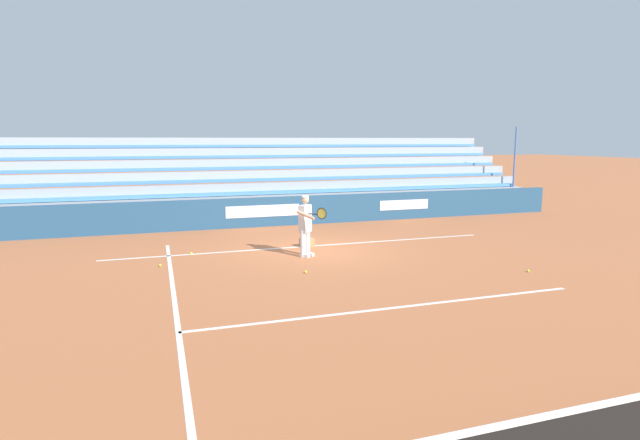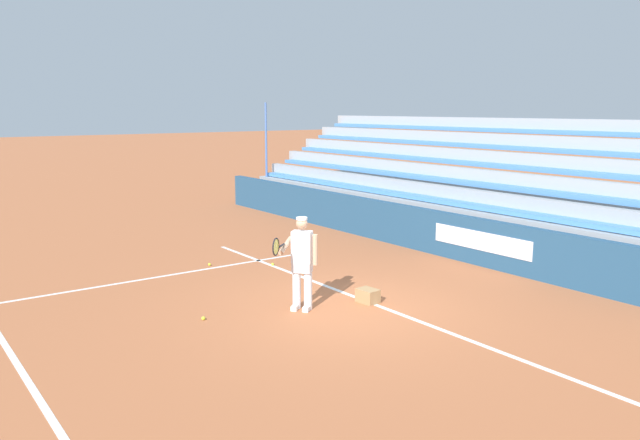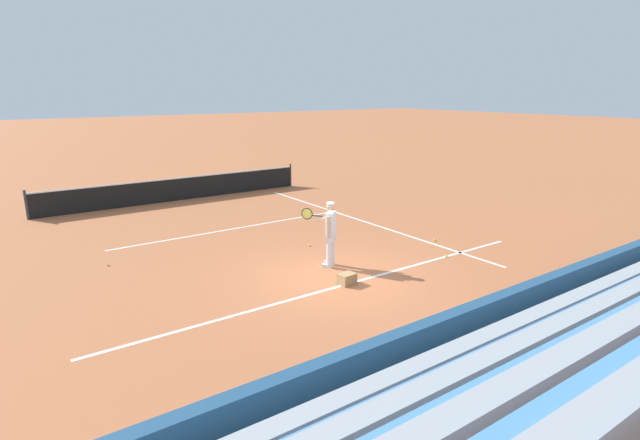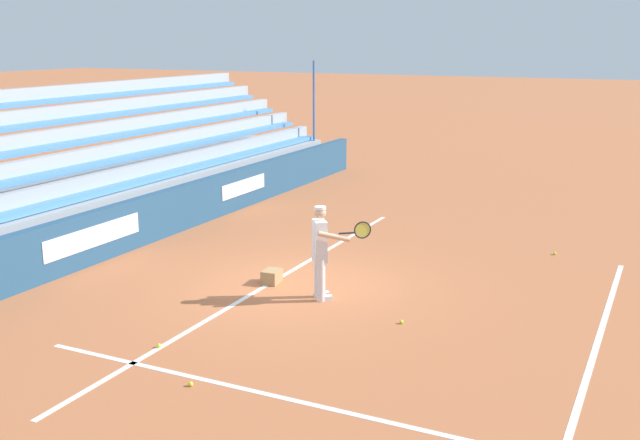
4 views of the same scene
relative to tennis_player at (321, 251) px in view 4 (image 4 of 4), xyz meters
The scene contains 12 objects.
ground_plane 1.25m from the tennis_player, 119.13° to the right, with size 160.00×160.00×0.00m, color #B7663D.
court_baseline_white 1.61m from the tennis_player, 108.65° to the right, with size 12.00×0.10×0.01m, color white.
court_sideline_white 4.98m from the tennis_player, 41.28° to the left, with size 0.10×12.00×0.01m, color white.
court_service_line_white 4.84m from the tennis_player, 95.16° to the left, with size 8.22×0.10×0.01m, color white.
back_wall_sponsor_board 5.30m from the tennis_player, 94.71° to the right, with size 24.77×0.25×1.10m.
bleacher_stand 7.92m from the tennis_player, 93.10° to the right, with size 23.53×4.00×3.85m.
tennis_player is the anchor object (origin of this frame).
ball_box_cardboard 1.52m from the tennis_player, 107.85° to the right, with size 0.40×0.30×0.26m, color #A87F51.
tennis_ball_near_player 1.99m from the tennis_player, 73.21° to the left, with size 0.07×0.07×0.07m, color #CCE533.
tennis_ball_far_left 3.43m from the tennis_player, 22.72° to the right, with size 0.07×0.07×0.07m, color #CCE533.
tennis_ball_by_box 5.90m from the tennis_player, 144.81° to the left, with size 0.07×0.07×0.07m, color #CCE533.
tennis_ball_toward_net 4.02m from the tennis_player, ahead, with size 0.07×0.07×0.07m, color #CCE533.
Camera 4 is at (11.99, 6.32, 4.60)m, focal length 42.00 mm.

